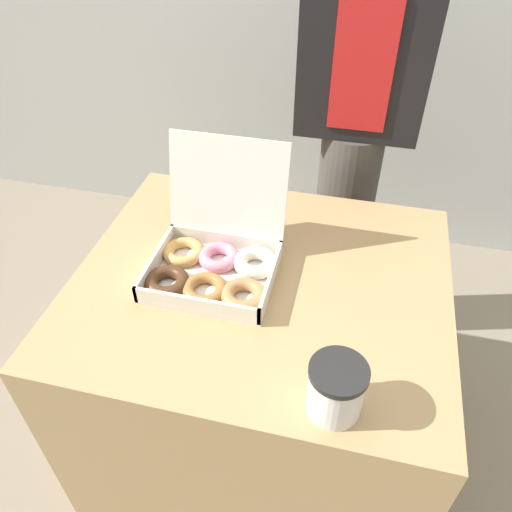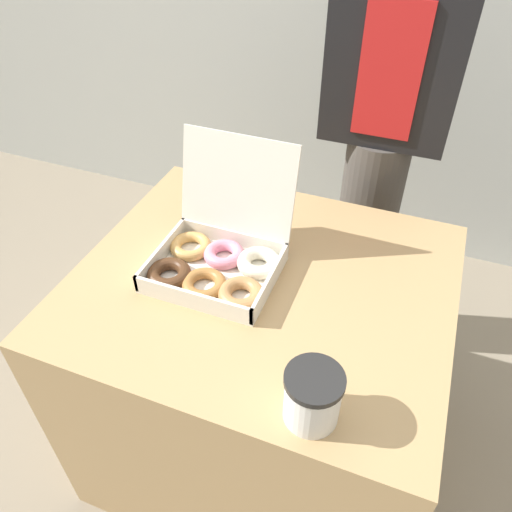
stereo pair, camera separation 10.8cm
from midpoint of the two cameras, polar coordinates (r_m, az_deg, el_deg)
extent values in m
plane|color=gray|center=(1.73, -1.48, -20.17)|extent=(14.00, 14.00, 0.00)
cube|color=tan|center=(1.43, -1.73, -13.18)|extent=(0.86, 0.75, 0.72)
cube|color=white|center=(1.16, -7.62, -2.62)|extent=(0.28, 0.24, 0.01)
cube|color=white|center=(1.20, -13.93, -0.66)|extent=(0.01, 0.24, 0.04)
cube|color=white|center=(1.11, -1.06, -2.87)|extent=(0.01, 0.24, 0.04)
cube|color=white|center=(1.07, -9.75, -5.71)|extent=(0.28, 0.01, 0.04)
cube|color=white|center=(1.23, -5.97, 1.74)|extent=(0.28, 0.01, 0.04)
cube|color=white|center=(1.17, -5.93, 7.87)|extent=(0.28, 0.06, 0.23)
torus|color=#4C2D19|center=(1.15, -12.80, -3.04)|extent=(0.13, 0.13, 0.03)
torus|color=tan|center=(1.22, -10.77, 0.34)|extent=(0.14, 0.14, 0.03)
torus|color=#A87038|center=(1.12, -8.63, -3.89)|extent=(0.12, 0.12, 0.03)
torus|color=pink|center=(1.19, -6.83, -0.25)|extent=(0.12, 0.12, 0.03)
torus|color=#B27F4C|center=(1.09, -4.25, -4.63)|extent=(0.10, 0.10, 0.03)
torus|color=silver|center=(1.17, -2.70, -0.86)|extent=(0.10, 0.10, 0.03)
cylinder|color=white|center=(0.90, 5.63, -15.31)|extent=(0.10, 0.10, 0.10)
cylinder|color=black|center=(0.86, 5.87, -13.23)|extent=(0.10, 0.10, 0.01)
cylinder|color=#4C4742|center=(1.78, 7.87, 2.04)|extent=(0.19, 0.19, 0.82)
cube|color=black|center=(1.46, 10.50, 23.51)|extent=(0.35, 0.16, 0.54)
cube|color=red|center=(1.39, 9.86, 20.44)|extent=(0.16, 0.01, 0.35)
camera|label=1|loc=(0.05, -92.87, -2.47)|focal=35.00mm
camera|label=2|loc=(0.05, 87.13, 2.47)|focal=35.00mm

